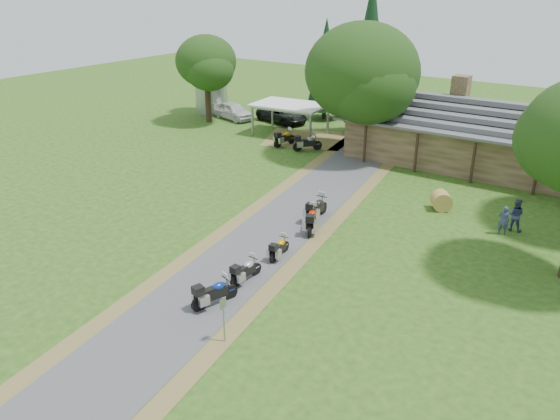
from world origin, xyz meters
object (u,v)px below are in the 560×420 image
Objects in this scene: motorcycle_carport_a at (285,137)px; motorcycle_row_a at (215,291)px; motorcycle_carport_b at (308,142)px; lodge at (493,133)px; silo at (211,79)px; motorcycle_row_d at (312,219)px; motorcycle_row_b at (246,269)px; motorcycle_row_e at (317,207)px; car_white_sedan at (233,109)px; carport at (290,119)px; car_dark_suv at (282,111)px; motorcycle_row_c at (279,247)px; hay_bale at (441,201)px.

motorcycle_row_a is at bearing -142.16° from motorcycle_carport_a.
motorcycle_row_a is 0.92× the size of motorcycle_carport_b.
silo reaches higher than lodge.
lodge is 10.09× the size of motorcycle_row_d.
motorcycle_row_b is 0.84× the size of motorcycle_row_e.
silo is 30.37m from motorcycle_row_d.
lodge is at bearing 8.36° from motorcycle_row_a.
lodge is 3.46× the size of car_white_sedan.
motorcycle_carport_a is at bearing -69.30° from carport.
motorcycle_carport_b is at bearing -97.94° from car_white_sedan.
car_white_sedan reaches higher than motorcycle_carport_b.
car_dark_suv reaches higher than motorcycle_row_d.
motorcycle_row_c is at bearing -111.78° from motorcycle_carport_b.
motorcycle_row_e reaches higher than motorcycle_row_d.
carport is 2.95× the size of motorcycle_carport_b.
car_dark_suv is 8.00m from motorcycle_carport_a.
motorcycle_row_d is at bearing -39.24° from silo.
motorcycle_row_e is at bearing -114.96° from car_white_sedan.
silo reaches higher than motorcycle_row_a.
car_dark_suv is 3.01× the size of motorcycle_row_a.
silo reaches higher than motorcycle_row_b.
motorcycle_carport_a is at bearing 32.94° from motorcycle_row_b.
motorcycle_row_a is (15.36, -28.25, -0.46)m from car_dark_suv.
car_dark_suv is at bearing 128.24° from carport.
silo is at bearing 175.96° from lodge.
silo is 16.82m from motorcycle_carport_b.
lodge is 3.16× the size of silo.
lodge is 21.34m from motorcycle_row_c.
motorcycle_carport_a is at bearing 35.94° from motorcycle_row_e.
motorcycle_row_e is at bearing -128.01° from motorcycle_carport_a.
car_dark_suv is at bearing 12.93° from motorcycle_row_d.
silo is at bearing 109.19° from motorcycle_carport_b.
motorcycle_row_b is 14.08m from hay_bale.
hay_bale is (16.87, -9.38, -0.79)m from carport.
car_dark_suv is at bearing 2.71° from silo.
silo reaches higher than motorcycle_carport_b.
lodge is at bearing -7.38° from motorcycle_row_b.
car_dark_suv is 23.07m from motorcycle_row_e.
carport is 2.94× the size of motorcycle_row_e.
motorcycle_row_a is at bearing -173.49° from motorcycle_row_b.
car_dark_suv is 32.16m from motorcycle_row_a.
carport reaches higher than motorcycle_row_a.
silo is at bearing 161.19° from carport.
hay_bale is at bearing -30.30° from motorcycle_row_c.
car_white_sedan is 2.89× the size of motorcycle_carport_b.
motorcycle_row_c is at bearing -43.78° from silo.
motorcycle_row_d is at bearing -164.75° from motorcycle_row_e.
motorcycle_carport_a is (-10.75, 21.73, 0.05)m from motorcycle_row_a.
car_dark_suv is at bearing 27.15° from motorcycle_row_c.
motorcycle_row_b is 1.08× the size of motorcycle_row_c.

